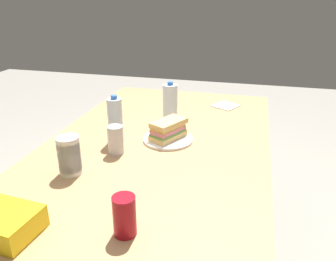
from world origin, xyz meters
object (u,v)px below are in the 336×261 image
(soda_can_red, at_px, (124,216))
(water_bottle_tall, at_px, (170,103))
(dining_table, at_px, (155,162))
(paper_plate, at_px, (168,139))
(sandwich, at_px, (168,130))
(water_bottle_spare, at_px, (116,120))
(soda_can_silver, at_px, (116,140))
(plastic_cup_stack, at_px, (69,156))

(soda_can_red, bearing_deg, water_bottle_tall, 5.77)
(dining_table, bearing_deg, paper_plate, -30.47)
(soda_can_red, bearing_deg, dining_table, 8.10)
(water_bottle_tall, bearing_deg, sandwich, -168.10)
(water_bottle_spare, height_order, soda_can_silver, water_bottle_spare)
(soda_can_red, relative_size, soda_can_silver, 1.00)
(plastic_cup_stack, bearing_deg, water_bottle_tall, -20.57)
(soda_can_red, xyz_separation_m, water_bottle_spare, (0.58, 0.26, 0.04))
(sandwich, relative_size, soda_can_silver, 1.69)
(water_bottle_tall, bearing_deg, paper_plate, -168.33)
(dining_table, height_order, plastic_cup_stack, plastic_cup_stack)
(paper_plate, height_order, plastic_cup_stack, plastic_cup_stack)
(plastic_cup_stack, height_order, soda_can_silver, plastic_cup_stack)
(soda_can_red, bearing_deg, sandwich, 3.56)
(paper_plate, height_order, soda_can_silver, soda_can_silver)
(plastic_cup_stack, distance_m, soda_can_silver, 0.23)
(soda_can_silver, bearing_deg, water_bottle_tall, -17.67)
(plastic_cup_stack, bearing_deg, sandwich, -36.12)
(soda_can_red, bearing_deg, water_bottle_spare, 24.37)
(dining_table, relative_size, water_bottle_tall, 8.26)
(dining_table, xyz_separation_m, paper_plate, (0.07, -0.04, 0.08))
(paper_plate, relative_size, soda_can_red, 1.87)
(sandwich, distance_m, plastic_cup_stack, 0.48)
(sandwich, height_order, soda_can_red, soda_can_red)
(water_bottle_tall, relative_size, soda_can_silver, 1.75)
(soda_can_red, distance_m, plastic_cup_stack, 0.42)
(dining_table, xyz_separation_m, soda_can_silver, (-0.11, 0.14, 0.14))
(soda_can_red, relative_size, plastic_cup_stack, 0.82)
(sandwich, height_order, water_bottle_tall, water_bottle_tall)
(water_bottle_spare, bearing_deg, soda_can_red, -155.63)
(water_bottle_tall, relative_size, water_bottle_spare, 0.97)
(water_bottle_tall, relative_size, plastic_cup_stack, 1.44)
(plastic_cup_stack, distance_m, water_bottle_spare, 0.32)
(dining_table, xyz_separation_m, water_bottle_spare, (0.00, 0.18, 0.18))
(paper_plate, distance_m, plastic_cup_stack, 0.48)
(water_bottle_tall, distance_m, water_bottle_spare, 0.35)
(paper_plate, height_order, soda_can_red, soda_can_red)
(sandwich, height_order, plastic_cup_stack, plastic_cup_stack)
(sandwich, relative_size, soda_can_red, 1.69)
(water_bottle_spare, bearing_deg, sandwich, -72.35)
(water_bottle_tall, bearing_deg, dining_table, -178.66)
(sandwich, distance_m, soda_can_red, 0.66)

